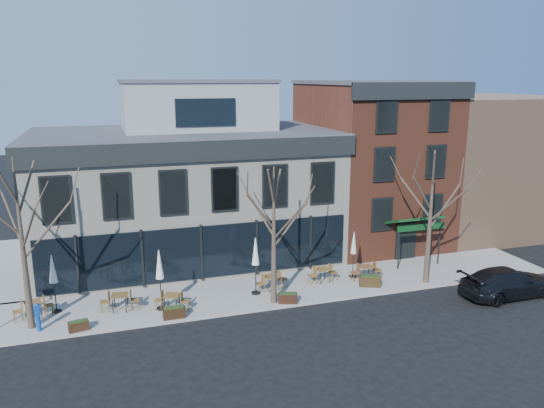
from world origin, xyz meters
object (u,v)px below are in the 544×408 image
object	(u,v)px
parked_sedan	(508,282)
cafe_set_0	(33,308)
call_box	(38,316)
umbrella_0	(53,272)

from	to	relation	value
parked_sedan	cafe_set_0	bearing A→B (deg)	77.18
parked_sedan	call_box	xyz separation A→B (m)	(-23.33, 2.96, 0.11)
parked_sedan	umbrella_0	bearing A→B (deg)	75.88
call_box	cafe_set_0	world-z (taller)	call_box
call_box	umbrella_0	size ratio (longest dim) A/B	0.47
cafe_set_0	call_box	bearing A→B (deg)	-76.93
parked_sedan	cafe_set_0	world-z (taller)	parked_sedan
parked_sedan	cafe_set_0	distance (m)	24.12
call_box	cafe_set_0	bearing A→B (deg)	103.07
call_box	umbrella_0	bearing A→B (deg)	72.23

